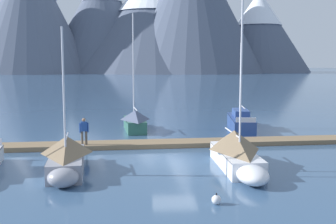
% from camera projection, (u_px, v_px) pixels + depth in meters
% --- Properties ---
extents(ground_plane, '(700.00, 700.00, 0.00)m').
position_uv_depth(ground_plane, '(174.00, 160.00, 23.10)').
color(ground_plane, '#38567A').
extents(mountain_west_summit, '(60.42, 60.42, 62.10)m').
position_uv_depth(mountain_west_summit, '(29.00, 6.00, 200.10)').
color(mountain_west_summit, slate).
rests_on(mountain_west_summit, ground).
extents(mountain_central_massif, '(65.35, 65.35, 54.86)m').
position_uv_depth(mountain_central_massif, '(102.00, 20.00, 220.22)').
color(mountain_central_massif, '#4C566B').
rests_on(mountain_central_massif, ground).
extents(mountain_shoulder_ridge, '(95.61, 95.61, 53.27)m').
position_uv_depth(mountain_shoulder_ridge, '(153.00, 21.00, 221.63)').
color(mountain_shoulder_ridge, '#4C566B').
rests_on(mountain_shoulder_ridge, ground).
extents(mountain_east_summit, '(73.76, 73.76, 69.75)m').
position_uv_depth(mountain_east_summit, '(192.00, 1.00, 209.40)').
color(mountain_east_summit, '#4C566B').
rests_on(mountain_east_summit, ground).
extents(mountain_rear_spur, '(56.70, 56.70, 43.98)m').
position_uv_depth(mountain_rear_spur, '(258.00, 30.00, 225.45)').
color(mountain_rear_spur, '#4C566B').
rests_on(mountain_rear_spur, ground).
extents(dock, '(26.01, 3.52, 0.30)m').
position_uv_depth(dock, '(170.00, 144.00, 27.05)').
color(dock, '#846B4C').
rests_on(dock, ground).
extents(sailboat_second_berth, '(2.31, 5.87, 7.15)m').
position_uv_depth(sailboat_second_berth, '(67.00, 156.00, 20.42)').
color(sailboat_second_berth, '#93939E').
rests_on(sailboat_second_berth, ground).
extents(sailboat_mid_dock_port, '(2.10, 5.53, 9.34)m').
position_uv_depth(sailboat_mid_dock_port, '(134.00, 120.00, 33.06)').
color(sailboat_mid_dock_port, '#336B56').
rests_on(sailboat_mid_dock_port, ground).
extents(sailboat_mid_dock_starboard, '(2.03, 6.77, 8.90)m').
position_uv_depth(sailboat_mid_dock_starboard, '(237.00, 152.00, 21.13)').
color(sailboat_mid_dock_starboard, white).
rests_on(sailboat_mid_dock_starboard, ground).
extents(sailboat_far_berth, '(2.36, 7.48, 7.05)m').
position_uv_depth(sailboat_far_berth, '(240.00, 121.00, 33.88)').
color(sailboat_far_berth, navy).
rests_on(sailboat_far_berth, ground).
extents(person_on_dock, '(0.57, 0.31, 1.69)m').
position_uv_depth(person_on_dock, '(84.00, 130.00, 25.82)').
color(person_on_dock, brown).
rests_on(person_on_dock, dock).
extents(mooring_buoy_channel_marker, '(0.37, 0.37, 0.45)m').
position_uv_depth(mooring_buoy_channel_marker, '(216.00, 200.00, 15.89)').
color(mooring_buoy_channel_marker, white).
rests_on(mooring_buoy_channel_marker, ground).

